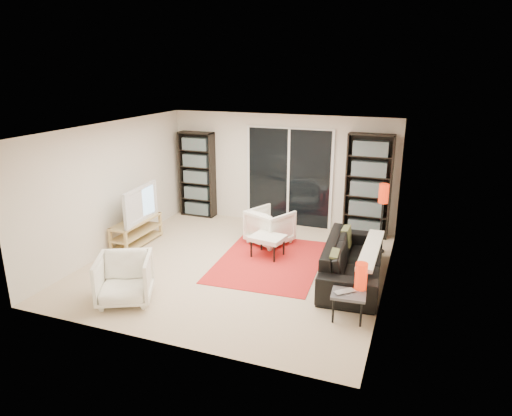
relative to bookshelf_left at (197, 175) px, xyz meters
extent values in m
plane|color=beige|center=(1.95, -2.33, -0.98)|extent=(5.00, 5.00, 0.00)
cube|color=silver|center=(1.95, 0.17, 0.22)|extent=(5.00, 0.02, 2.40)
cube|color=silver|center=(1.95, -4.83, 0.22)|extent=(5.00, 0.02, 2.40)
cube|color=silver|center=(-0.55, -2.33, 0.22)|extent=(0.02, 5.00, 2.40)
cube|color=silver|center=(4.45, -2.33, 0.22)|extent=(0.02, 5.00, 2.40)
cube|color=white|center=(1.95, -2.33, 1.42)|extent=(5.00, 5.00, 0.02)
cube|color=white|center=(2.15, 0.14, 0.07)|extent=(1.92, 0.06, 2.16)
cube|color=black|center=(2.15, 0.10, 0.07)|extent=(1.80, 0.02, 2.10)
cube|color=white|center=(2.15, 0.09, 0.07)|extent=(0.05, 0.02, 2.10)
cube|color=black|center=(0.00, 0.01, 0.00)|extent=(0.80, 0.30, 1.95)
cube|color=#7F366A|center=(0.00, -0.01, 0.00)|extent=(0.70, 0.22, 1.85)
cube|color=black|center=(3.85, 0.01, 0.07)|extent=(0.90, 0.30, 2.10)
cube|color=#7F366A|center=(3.85, -0.01, 0.07)|extent=(0.80, 0.22, 2.00)
cube|color=tan|center=(-0.27, -2.08, -0.50)|extent=(0.40, 1.24, 0.04)
cube|color=tan|center=(-0.27, -2.08, -0.73)|extent=(0.40, 1.24, 0.03)
cube|color=tan|center=(-0.27, -2.08, -0.92)|extent=(0.40, 1.24, 0.04)
cube|color=tan|center=(-0.44, -2.67, -0.73)|extent=(0.05, 0.05, 0.50)
cube|color=tan|center=(-0.44, -1.50, -0.73)|extent=(0.05, 0.05, 0.50)
cube|color=tan|center=(-0.10, -2.67, -0.73)|extent=(0.05, 0.05, 0.50)
cube|color=tan|center=(-0.10, -1.50, -0.73)|extent=(0.05, 0.05, 0.50)
imported|color=black|center=(-0.25, -2.08, -0.14)|extent=(0.25, 1.19, 0.68)
cube|color=red|center=(2.44, -1.97, -0.97)|extent=(1.91, 2.50, 0.01)
imported|color=black|center=(3.93, -2.14, -0.65)|extent=(1.03, 2.31, 0.66)
imported|color=white|center=(2.15, -1.12, -0.63)|extent=(0.99, 1.00, 0.70)
imported|color=white|center=(0.89, -4.08, -0.62)|extent=(1.03, 1.04, 0.71)
cube|color=white|center=(2.32, -1.76, -0.62)|extent=(0.66, 0.57, 0.08)
cylinder|color=black|center=(2.06, -1.91, -0.82)|extent=(0.04, 0.04, 0.32)
cylinder|color=black|center=(2.12, -1.53, -0.82)|extent=(0.04, 0.04, 0.32)
cylinder|color=black|center=(2.53, -1.99, -0.82)|extent=(0.04, 0.04, 0.32)
cylinder|color=black|center=(2.59, -1.61, -0.82)|extent=(0.04, 0.04, 0.32)
cube|color=#4C4C52|center=(4.07, -3.40, -0.60)|extent=(0.50, 0.50, 0.04)
cylinder|color=black|center=(3.90, -3.60, -0.79)|extent=(0.03, 0.03, 0.38)
cylinder|color=black|center=(3.87, -3.23, -0.79)|extent=(0.03, 0.03, 0.38)
cylinder|color=black|center=(4.27, -3.57, -0.79)|extent=(0.03, 0.03, 0.38)
cylinder|color=black|center=(4.24, -3.20, -0.79)|extent=(0.03, 0.03, 0.38)
imported|color=silver|center=(4.05, -3.47, -0.56)|extent=(0.35, 0.34, 0.02)
cylinder|color=red|center=(4.20, -3.25, -0.38)|extent=(0.17, 0.17, 0.38)
cylinder|color=black|center=(4.22, -0.80, -0.96)|extent=(0.20, 0.20, 0.03)
cylinder|color=black|center=(4.22, -0.80, -0.48)|extent=(0.03, 0.03, 0.99)
cylinder|color=red|center=(4.22, -0.80, 0.16)|extent=(0.18, 0.18, 0.36)
camera|label=1|loc=(4.84, -9.11, 2.37)|focal=32.00mm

